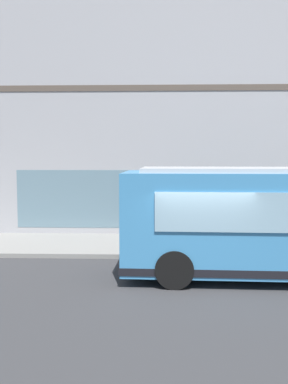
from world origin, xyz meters
The scene contains 8 objects.
ground centered at (0.00, 0.00, 0.00)m, with size 120.00×120.00×0.00m, color #38383A.
sidewalk_curb centered at (4.48, 0.00, 0.07)m, with size 3.75×40.00×0.15m, color gray.
building_corner centered at (9.67, 0.00, 5.56)m, with size 6.68×20.07×11.13m.
fire_hydrant centered at (5.55, 1.48, 0.51)m, with size 0.35×0.35×0.74m.
pedestrian_near_hydrant centered at (4.13, 1.61, 1.04)m, with size 0.32×0.32×1.57m.
pedestrian_by_light_pole centered at (3.89, -0.69, 1.03)m, with size 0.32×0.32×1.55m.
pedestrian_walking_along_curb centered at (3.62, -2.54, 1.10)m, with size 0.32×0.32×1.66m.
newspaper_vending_box centered at (5.55, 0.28, 0.60)m, with size 0.44×0.43×0.90m.
Camera 1 is at (-11.30, 1.11, 3.41)m, focal length 40.28 mm.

